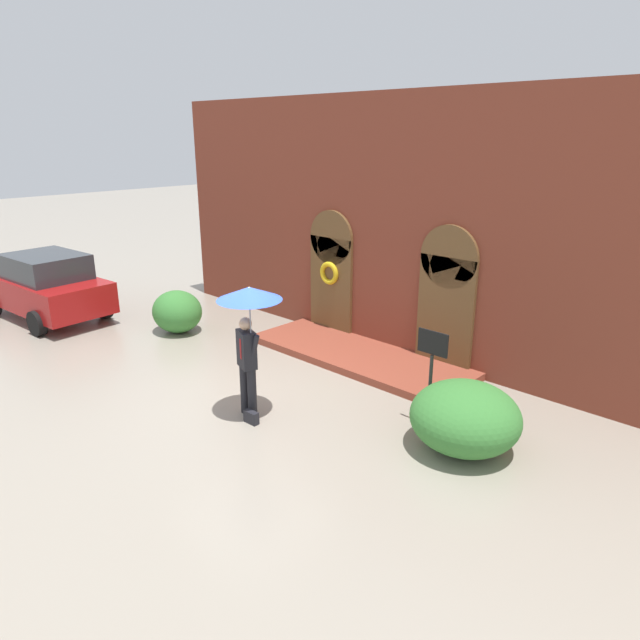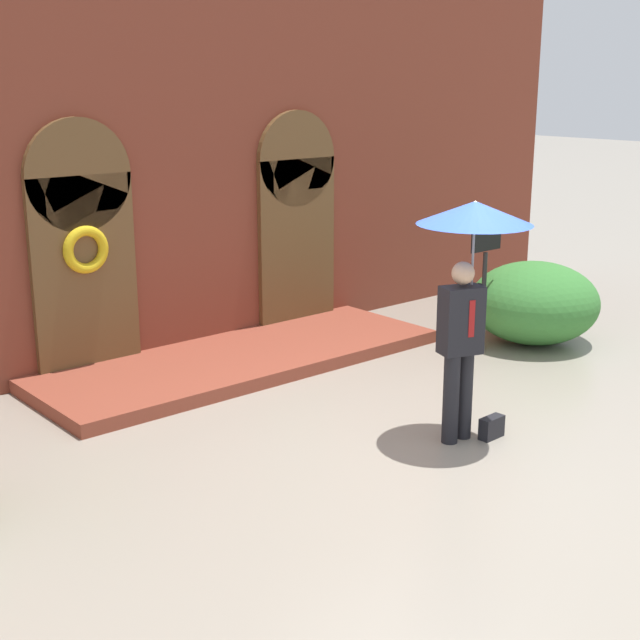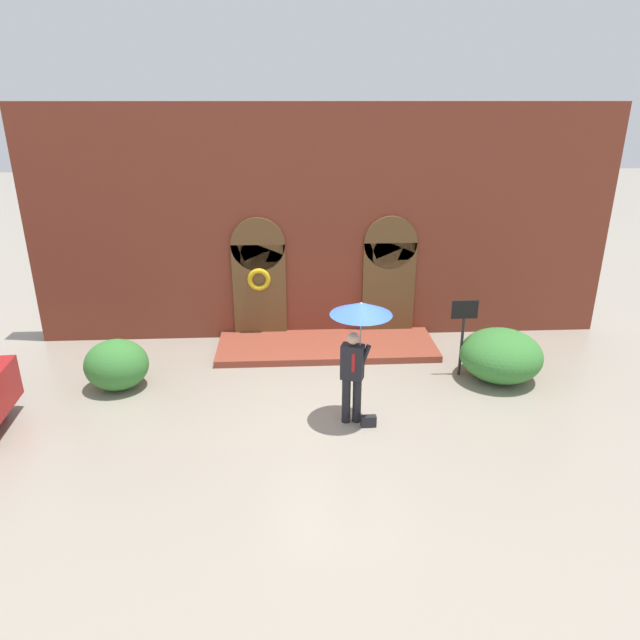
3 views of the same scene
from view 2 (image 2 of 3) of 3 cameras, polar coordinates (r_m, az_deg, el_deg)
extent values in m
plane|color=gray|center=(9.01, 6.48, -7.51)|extent=(80.00, 80.00, 0.00)
cube|color=brown|center=(11.59, -8.75, 11.78)|extent=(14.00, 0.50, 5.60)
cube|color=brown|center=(10.78, -14.79, 2.60)|extent=(1.30, 0.08, 2.40)
cylinder|color=brown|center=(10.60, -15.24, 8.94)|extent=(1.30, 0.08, 1.30)
cube|color=brown|center=(12.47, -1.48, 4.78)|extent=(1.30, 0.08, 2.40)
cylinder|color=brown|center=(12.31, -1.52, 10.28)|extent=(1.30, 0.08, 1.30)
torus|color=gold|center=(10.65, -14.75, 4.37)|extent=(0.56, 0.12, 0.56)
cube|color=brown|center=(11.14, -5.03, -2.51)|extent=(5.20, 1.80, 0.16)
cylinder|color=black|center=(8.79, 8.38, -5.03)|extent=(0.16, 0.16, 0.90)
cylinder|color=black|center=(8.93, 9.23, -4.73)|extent=(0.16, 0.16, 0.90)
cube|color=black|center=(8.62, 9.02, -0.01)|extent=(0.46, 0.36, 0.66)
cube|color=#A51919|center=(8.53, 9.69, 0.08)|extent=(0.06, 0.03, 0.36)
sphere|color=tan|center=(8.51, 9.14, 2.98)|extent=(0.22, 0.22, 0.22)
cylinder|color=black|center=(8.76, 9.98, 0.87)|extent=(0.22, 0.09, 0.46)
cylinder|color=gray|center=(8.62, 9.70, 2.84)|extent=(0.02, 0.02, 0.98)
cone|color=#284CB7|center=(8.52, 9.89, 6.78)|extent=(1.10, 1.10, 0.22)
cone|color=white|center=(8.51, 9.89, 6.88)|extent=(0.61, 0.61, 0.20)
cube|color=black|center=(9.08, 10.93, -6.77)|extent=(0.28, 0.13, 0.22)
cylinder|color=black|center=(11.80, 10.40, 1.18)|extent=(0.06, 0.06, 1.30)
cube|color=black|center=(11.62, 10.61, 5.34)|extent=(0.56, 0.03, 0.40)
ellipsoid|color=#387A33|center=(12.31, 13.56, 1.10)|extent=(1.73, 1.71, 1.09)
camera|label=1|loc=(13.65, 53.27, 14.86)|focal=32.00mm
camera|label=3|loc=(6.88, 90.90, 18.74)|focal=32.00mm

